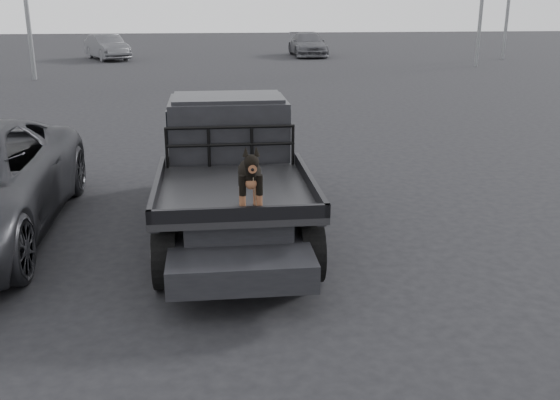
{
  "coord_description": "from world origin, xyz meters",
  "views": [
    {
      "loc": [
        -0.75,
        -6.6,
        3.14
      ],
      "look_at": [
        -0.05,
        -0.48,
        1.17
      ],
      "focal_mm": 40.0,
      "sensor_mm": 36.0,
      "label": 1
    }
  ],
  "objects_px": {
    "dog": "(250,178)",
    "distant_car_a": "(107,47)",
    "flatbed_ute": "(232,201)",
    "distant_car_b": "(308,44)"
  },
  "relations": [
    {
      "from": "dog",
      "to": "distant_car_b",
      "type": "relative_size",
      "value": 0.16
    },
    {
      "from": "dog",
      "to": "distant_car_a",
      "type": "bearing_deg",
      "value": 101.21
    },
    {
      "from": "flatbed_ute",
      "to": "dog",
      "type": "bearing_deg",
      "value": -85.61
    },
    {
      "from": "flatbed_ute",
      "to": "distant_car_b",
      "type": "distance_m",
      "value": 29.69
    },
    {
      "from": "flatbed_ute",
      "to": "dog",
      "type": "height_order",
      "value": "dog"
    },
    {
      "from": "dog",
      "to": "distant_car_b",
      "type": "bearing_deg",
      "value": 79.86
    },
    {
      "from": "flatbed_ute",
      "to": "distant_car_b",
      "type": "relative_size",
      "value": 1.16
    },
    {
      "from": "flatbed_ute",
      "to": "distant_car_a",
      "type": "distance_m",
      "value": 28.74
    },
    {
      "from": "dog",
      "to": "flatbed_ute",
      "type": "bearing_deg",
      "value": 94.39
    },
    {
      "from": "flatbed_ute",
      "to": "dog",
      "type": "distance_m",
      "value": 1.97
    }
  ]
}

